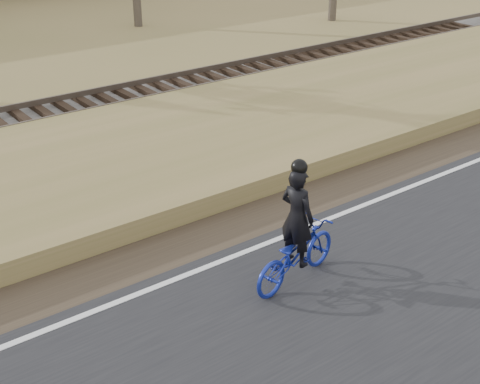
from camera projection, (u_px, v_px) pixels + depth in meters
ground at (261, 256)px, 11.87m from camera, size 120.00×120.00×0.00m
road at (364, 324)px, 10.06m from camera, size 120.00×6.00×0.06m
edge_line at (254, 248)px, 11.98m from camera, size 120.00×0.12×0.01m
shoulder at (222, 229)px, 12.72m from camera, size 120.00×1.60×0.04m
embankment at (143, 168)px, 14.79m from camera, size 120.00×5.00×0.44m
ballast at (71, 121)px, 17.51m from camera, size 120.00×3.00×0.45m
railroad at (70, 110)px, 17.38m from camera, size 120.00×2.40×0.29m
cyclist at (296, 244)px, 10.77m from camera, size 2.02×1.03×2.18m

